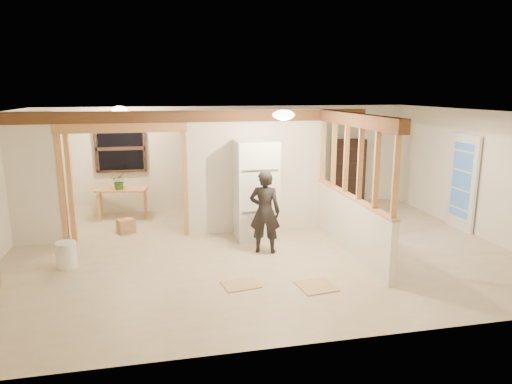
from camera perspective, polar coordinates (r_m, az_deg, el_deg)
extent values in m
cube|color=beige|center=(8.48, 0.37, -7.25)|extent=(9.00, 6.50, 0.01)
cube|color=white|center=(7.98, 0.39, 9.92)|extent=(9.00, 6.50, 0.01)
cube|color=white|center=(11.29, -3.15, 4.32)|extent=(9.00, 0.01, 2.50)
cube|color=white|center=(5.11, 8.22, -6.05)|extent=(9.00, 0.01, 2.50)
cube|color=white|center=(10.09, 26.23, 2.04)|extent=(0.01, 6.50, 2.50)
cube|color=silver|center=(9.43, -26.16, 1.39)|extent=(0.90, 0.12, 2.50)
cube|color=silver|center=(9.33, 0.01, 2.58)|extent=(2.80, 0.12, 2.50)
cube|color=tan|center=(9.19, -16.07, 0.98)|extent=(2.46, 0.14, 2.20)
cube|color=brown|center=(9.03, -7.57, 9.36)|extent=(7.00, 0.18, 0.22)
cube|color=brown|center=(8.11, 12.26, 8.83)|extent=(0.18, 3.30, 0.22)
cube|color=silver|center=(8.43, 11.67, -4.01)|extent=(0.12, 3.20, 1.00)
cube|color=tan|center=(8.18, 12.03, 3.80)|extent=(0.14, 3.20, 1.32)
cube|color=black|center=(11.07, -16.58, 5.22)|extent=(1.12, 0.10, 1.10)
cube|color=white|center=(10.40, 24.41, 1.08)|extent=(0.12, 0.86, 2.00)
ellipsoid|color=#FFEABF|center=(7.57, 3.46, 9.60)|extent=(0.36, 0.36, 0.16)
ellipsoid|color=#FFEABF|center=(10.13, -16.71, 9.86)|extent=(0.32, 0.32, 0.14)
ellipsoid|color=#FFD88C|center=(9.42, -13.86, 8.02)|extent=(0.07, 0.07, 0.07)
cube|color=white|center=(8.94, -0.03, 0.29)|extent=(0.80, 0.77, 1.94)
imported|color=black|center=(8.13, 1.11, -2.49)|extent=(0.64, 0.53, 1.51)
cube|color=tan|center=(10.87, -16.31, -1.36)|extent=(1.19, 0.77, 0.69)
imported|color=#2A6529|center=(10.67, -16.70, 1.31)|extent=(0.40, 0.37, 0.38)
cylinder|color=maroon|center=(10.63, -25.16, -2.60)|extent=(0.59, 0.59, 0.61)
cube|color=black|center=(11.99, 11.48, 2.54)|extent=(0.83, 0.28, 1.66)
cylinder|color=silver|center=(8.23, -22.62, -7.24)|extent=(0.37, 0.37, 0.43)
cube|color=#A97952|center=(9.82, -15.93, -4.07)|extent=(0.40, 0.38, 0.28)
cube|color=#A97952|center=(9.81, -24.04, -4.76)|extent=(0.35, 0.35, 0.26)
cube|color=tan|center=(7.02, 7.54, -11.60)|extent=(0.59, 0.59, 0.02)
cube|color=tan|center=(7.02, -1.92, -11.49)|extent=(0.60, 0.51, 0.02)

